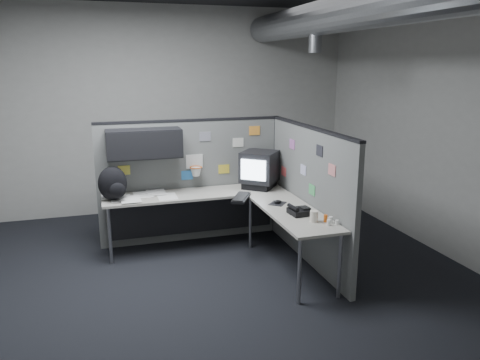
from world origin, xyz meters
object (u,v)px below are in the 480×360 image
object	(u,v)px
keyboard	(241,198)
monitor	(259,169)
backpack	(113,184)
desk	(220,206)
phone	(299,211)

from	to	relation	value
keyboard	monitor	bearing A→B (deg)	32.68
monitor	backpack	bearing A→B (deg)	176.84
keyboard	backpack	xyz separation A→B (m)	(-1.47, 0.39, 0.18)
monitor	desk	bearing A→B (deg)	-159.08
monitor	keyboard	size ratio (longest dim) A/B	1.28
monitor	phone	distance (m)	1.22
desk	keyboard	distance (m)	0.30
monitor	backpack	size ratio (longest dim) A/B	1.44
keyboard	phone	world-z (taller)	phone
monitor	phone	bearing A→B (deg)	-93.57
monitor	keyboard	world-z (taller)	monitor
monitor	keyboard	xyz separation A→B (m)	(-0.39, -0.45, -0.23)
keyboard	phone	size ratio (longest dim) A/B	1.96
desk	backpack	xyz separation A→B (m)	(-1.25, 0.24, 0.32)
phone	backpack	size ratio (longest dim) A/B	0.57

